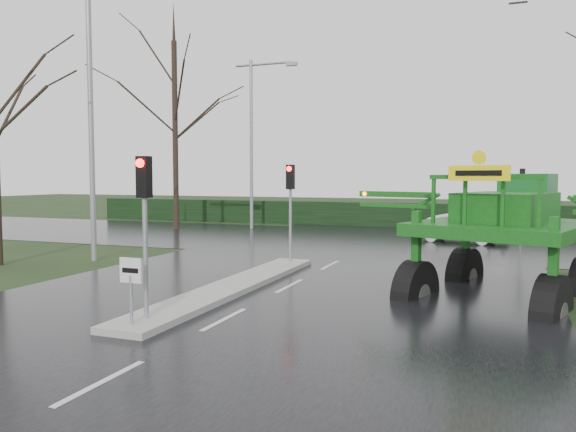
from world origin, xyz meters
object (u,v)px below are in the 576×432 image
(crop_sprayer, at_px, (421,211))
(traffic_signal_mid, at_px, (290,192))
(traffic_signal_far, at_px, (522,187))
(traffic_signal_near, at_px, (144,202))
(keep_left_sign, at_px, (131,280))
(street_light_left_far, at_px, (256,128))
(street_light_left_near, at_px, (97,97))
(white_sedan, at_px, (461,243))

(crop_sprayer, bearing_deg, traffic_signal_mid, 164.80)
(traffic_signal_far, bearing_deg, traffic_signal_near, 69.64)
(keep_left_sign, distance_m, traffic_signal_near, 1.61)
(traffic_signal_mid, distance_m, street_light_left_far, 14.68)
(street_light_left_far, bearing_deg, street_light_left_near, -90.00)
(crop_sprayer, bearing_deg, keep_left_sign, -111.87)
(traffic_signal_near, relative_size, crop_sprayer, 0.44)
(keep_left_sign, bearing_deg, street_light_left_near, 132.59)
(street_light_left_far, bearing_deg, crop_sprayer, -53.21)
(keep_left_sign, bearing_deg, traffic_signal_mid, 90.00)
(keep_left_sign, relative_size, traffic_signal_near, 0.38)
(traffic_signal_mid, xyz_separation_m, crop_sprayer, (4.87, -3.22, -0.39))
(keep_left_sign, height_order, street_light_left_near, street_light_left_near)
(white_sedan, bearing_deg, street_light_left_far, 88.21)
(traffic_signal_near, height_order, traffic_signal_mid, same)
(keep_left_sign, relative_size, crop_sprayer, 0.17)
(traffic_signal_far, xyz_separation_m, street_light_left_near, (-14.69, -14.01, 3.40))
(street_light_left_near, xyz_separation_m, crop_sprayer, (11.76, -1.73, -3.79))
(traffic_signal_far, distance_m, white_sedan, 5.03)
(street_light_left_near, bearing_deg, traffic_signal_near, -45.47)
(traffic_signal_near, bearing_deg, street_light_left_far, 108.17)
(traffic_signal_mid, height_order, street_light_left_near, street_light_left_near)
(keep_left_sign, height_order, crop_sprayer, crop_sprayer)
(traffic_signal_near, distance_m, traffic_signal_far, 22.42)
(traffic_signal_mid, bearing_deg, street_light_left_near, -167.79)
(keep_left_sign, distance_m, crop_sprayer, 7.64)
(traffic_signal_near, relative_size, white_sedan, 0.87)
(traffic_signal_near, xyz_separation_m, traffic_signal_far, (7.80, 21.02, 0.00))
(traffic_signal_mid, bearing_deg, white_sedan, 60.83)
(traffic_signal_far, xyz_separation_m, crop_sprayer, (-2.93, -15.74, -0.39))
(traffic_signal_near, distance_m, white_sedan, 18.56)
(traffic_signal_near, bearing_deg, street_light_left_near, 134.53)
(street_light_left_near, relative_size, crop_sprayer, 1.26)
(street_light_left_far, bearing_deg, traffic_signal_far, 0.03)
(street_light_left_near, xyz_separation_m, white_sedan, (12.00, 10.64, -5.99))
(keep_left_sign, xyz_separation_m, white_sedan, (5.11, 18.14, -1.06))
(traffic_signal_far, distance_m, crop_sprayer, 16.01)
(traffic_signal_far, relative_size, crop_sprayer, 0.44)
(street_light_left_near, height_order, crop_sprayer, street_light_left_near)
(keep_left_sign, height_order, traffic_signal_far, traffic_signal_far)
(traffic_signal_near, relative_size, traffic_signal_far, 1.00)
(traffic_signal_mid, relative_size, street_light_left_near, 0.35)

